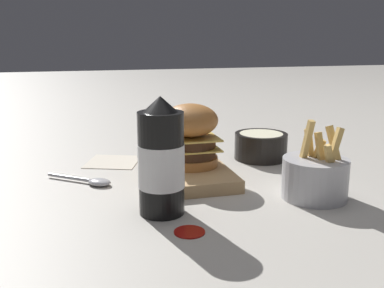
{
  "coord_description": "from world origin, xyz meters",
  "views": [
    {
      "loc": [
        0.79,
        -0.16,
        0.29
      ],
      "look_at": [
        -0.05,
        0.06,
        0.07
      ],
      "focal_mm": 42.0,
      "sensor_mm": 36.0,
      "label": 1
    }
  ],
  "objects_px": {
    "spoon": "(93,181)",
    "serving_board": "(192,174)",
    "burger": "(190,134)",
    "side_bowl": "(261,145)",
    "ketchup_bottle": "(161,161)",
    "fries_basket": "(315,177)"
  },
  "relations": [
    {
      "from": "spoon",
      "to": "serving_board",
      "type": "bearing_deg",
      "value": 32.07
    },
    {
      "from": "burger",
      "to": "side_bowl",
      "type": "distance_m",
      "value": 0.22
    },
    {
      "from": "ketchup_bottle",
      "to": "side_bowl",
      "type": "relative_size",
      "value": 1.57
    },
    {
      "from": "ketchup_bottle",
      "to": "spoon",
      "type": "distance_m",
      "value": 0.22
    },
    {
      "from": "serving_board",
      "to": "spoon",
      "type": "height_order",
      "value": "serving_board"
    },
    {
      "from": "burger",
      "to": "fries_basket",
      "type": "bearing_deg",
      "value": 45.83
    },
    {
      "from": "burger",
      "to": "fries_basket",
      "type": "xyz_separation_m",
      "value": [
        0.18,
        0.18,
        -0.05
      ]
    },
    {
      "from": "burger",
      "to": "side_bowl",
      "type": "relative_size",
      "value": 1.03
    },
    {
      "from": "serving_board",
      "to": "burger",
      "type": "distance_m",
      "value": 0.08
    },
    {
      "from": "serving_board",
      "to": "side_bowl",
      "type": "bearing_deg",
      "value": 119.45
    },
    {
      "from": "serving_board",
      "to": "fries_basket",
      "type": "relative_size",
      "value": 1.49
    },
    {
      "from": "serving_board",
      "to": "fries_basket",
      "type": "bearing_deg",
      "value": 49.92
    },
    {
      "from": "ketchup_bottle",
      "to": "spoon",
      "type": "bearing_deg",
      "value": -149.93
    },
    {
      "from": "burger",
      "to": "spoon",
      "type": "relative_size",
      "value": 0.99
    },
    {
      "from": "fries_basket",
      "to": "ketchup_bottle",
      "type": "bearing_deg",
      "value": -90.3
    },
    {
      "from": "side_bowl",
      "to": "spoon",
      "type": "xyz_separation_m",
      "value": [
        0.09,
        -0.39,
        -0.03
      ]
    },
    {
      "from": "burger",
      "to": "ketchup_bottle",
      "type": "distance_m",
      "value": 0.2
    },
    {
      "from": "ketchup_bottle",
      "to": "burger",
      "type": "bearing_deg",
      "value": 151.83
    },
    {
      "from": "serving_board",
      "to": "spoon",
      "type": "distance_m",
      "value": 0.2
    },
    {
      "from": "burger",
      "to": "side_bowl",
      "type": "bearing_deg",
      "value": 114.62
    },
    {
      "from": "fries_basket",
      "to": "burger",
      "type": "bearing_deg",
      "value": -134.17
    },
    {
      "from": "side_bowl",
      "to": "ketchup_bottle",
      "type": "bearing_deg",
      "value": -47.44
    }
  ]
}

